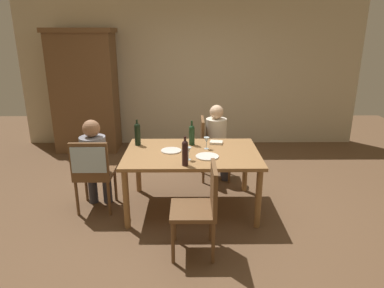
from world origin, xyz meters
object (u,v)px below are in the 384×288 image
object	(u,v)px
chair_left_end	(92,167)
wine_bottle_dark_red	(192,134)
armoire_cabinet	(85,91)
dinner_plate_host	(207,156)
dinner_plate_guest_left	(171,151)
person_woman_host	(95,158)
wine_bottle_short_olive	(185,152)
wine_glass_near_left	(188,151)
chair_far_right	(210,144)
chair_near	(202,203)
dining_table	(192,158)
person_man_bearded	(218,137)
wine_bottle_tall_green	(137,133)
wine_glass_centre	(207,141)

from	to	relation	value
chair_left_end	wine_bottle_dark_red	xyz separation A→B (m)	(1.18, 0.40, 0.28)
armoire_cabinet	dinner_plate_host	xyz separation A→B (m)	(2.08, -2.47, -0.35)
dinner_plate_guest_left	person_woman_host	bearing A→B (deg)	-179.79
person_woman_host	dinner_plate_host	world-z (taller)	person_woman_host
wine_bottle_short_olive	wine_glass_near_left	xyz separation A→B (m)	(0.03, 0.17, -0.04)
chair_far_right	chair_near	xyz separation A→B (m)	(-0.19, -1.84, 0.00)
dining_table	chair_far_right	distance (m)	0.97
chair_left_end	wine_bottle_short_olive	bearing A→B (deg)	-15.70
dinner_plate_host	chair_left_end	bearing A→B (deg)	177.64
armoire_cabinet	chair_left_end	world-z (taller)	armoire_cabinet
chair_left_end	person_man_bearded	size ratio (longest dim) A/B	0.82
chair_near	wine_bottle_tall_green	bearing A→B (deg)	32.95
wine_bottle_dark_red	dinner_plate_guest_left	bearing A→B (deg)	-134.97
armoire_cabinet	dinner_plate_guest_left	size ratio (longest dim) A/B	8.85
wine_bottle_tall_green	wine_bottle_dark_red	world-z (taller)	wine_bottle_tall_green
person_woman_host	wine_bottle_tall_green	world-z (taller)	person_woman_host
wine_bottle_tall_green	wine_glass_centre	world-z (taller)	wine_bottle_tall_green
chair_near	wine_bottle_dark_red	xyz separation A→B (m)	(-0.09, 1.20, 0.34)
wine_bottle_dark_red	wine_bottle_short_olive	size ratio (longest dim) A/B	0.97
chair_far_right	chair_near	distance (m)	1.85
chair_far_right	wine_glass_centre	distance (m)	0.87
wine_bottle_tall_green	person_man_bearded	bearing A→B (deg)	31.16
chair_left_end	wine_bottle_tall_green	xyz separation A→B (m)	(0.50, 0.40, 0.30)
dinner_plate_guest_left	wine_bottle_dark_red	bearing A→B (deg)	45.03
wine_glass_near_left	wine_glass_centre	xyz separation A→B (m)	(0.22, 0.38, 0.00)
person_woman_host	chair_left_end	bearing A→B (deg)	-90.00
wine_bottle_dark_red	wine_glass_near_left	xyz separation A→B (m)	(-0.04, -0.54, -0.03)
chair_near	wine_bottle_tall_green	size ratio (longest dim) A/B	2.79
armoire_cabinet	wine_glass_near_left	distance (m)	3.17
chair_far_right	wine_bottle_dark_red	distance (m)	0.78
armoire_cabinet	person_man_bearded	world-z (taller)	armoire_cabinet
dinner_plate_guest_left	wine_glass_centre	bearing A→B (deg)	11.32
wine_bottle_short_olive	dining_table	bearing A→B (deg)	79.88
wine_bottle_short_olive	dinner_plate_guest_left	xyz separation A→B (m)	(-0.17, 0.46, -0.14)
chair_near	dinner_plate_guest_left	distance (m)	1.03
chair_left_end	chair_near	bearing A→B (deg)	-32.12
wine_bottle_dark_red	dining_table	bearing A→B (deg)	-89.22
dining_table	person_woman_host	bearing A→B (deg)	178.75
wine_glass_near_left	wine_bottle_dark_red	bearing A→B (deg)	85.91
person_man_bearded	wine_glass_centre	distance (m)	0.85
person_woman_host	dinner_plate_host	xyz separation A→B (m)	(1.36, -0.21, 0.09)
chair_far_right	person_woman_host	xyz separation A→B (m)	(-1.46, -0.90, 0.12)
chair_left_end	chair_far_right	xyz separation A→B (m)	(1.46, 1.04, -0.06)
wine_bottle_short_olive	wine_glass_centre	xyz separation A→B (m)	(0.26, 0.55, -0.04)
armoire_cabinet	chair_far_right	distance (m)	2.63
wine_glass_centre	chair_far_right	bearing A→B (deg)	83.30
wine_glass_centre	wine_bottle_short_olive	bearing A→B (deg)	-115.05
chair_far_right	wine_bottle_short_olive	size ratio (longest dim) A/B	2.83
person_man_bearded	dinner_plate_guest_left	size ratio (longest dim) A/B	4.55
dining_table	person_man_bearded	bearing A→B (deg)	67.21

